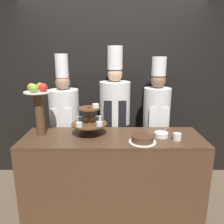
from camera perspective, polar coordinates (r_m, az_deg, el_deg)
name	(u,v)px	position (r m, az deg, el deg)	size (l,w,h in m)	color
wall_back	(112,83)	(3.21, -0.05, 7.61)	(10.00, 0.06, 2.80)	black
buffet_counter	(112,175)	(2.60, 0.01, -16.04)	(1.96, 0.63, 0.94)	brown
tiered_stand	(89,121)	(2.41, -6.10, -2.32)	(0.39, 0.39, 0.35)	brown
fruit_pedestal	(38,103)	(2.47, -18.80, 2.30)	(0.29, 0.29, 0.58)	brown
cake_round	(142,139)	(2.26, 7.79, -7.04)	(0.28, 0.28, 0.07)	white
cup_white	(176,137)	(2.39, 16.47, -6.18)	(0.09, 0.09, 0.07)	white
serving_bowl_near	(161,134)	(2.44, 12.59, -5.75)	(0.15, 0.15, 0.15)	white
chef_left	(64,120)	(3.00, -12.40, -2.08)	(0.39, 0.39, 1.81)	#28282D
chef_center_left	(114,115)	(2.91, 0.57, -0.67)	(0.40, 0.40, 1.91)	black
chef_center_right	(155,118)	(2.99, 11.29, -1.63)	(0.35, 0.35, 1.78)	#28282D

